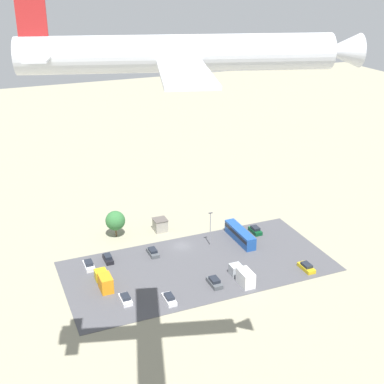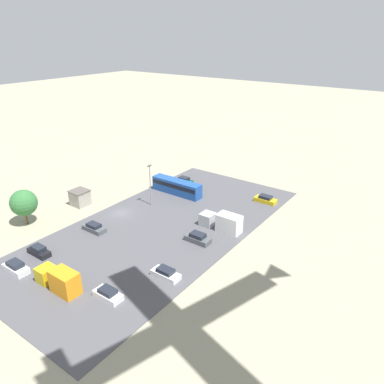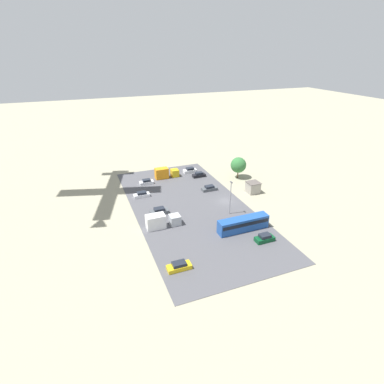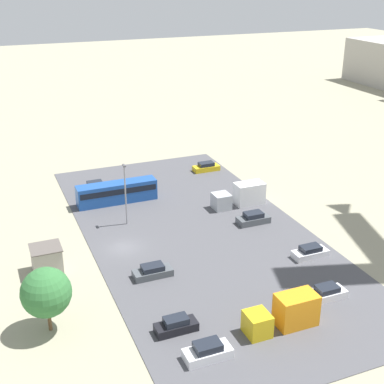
% 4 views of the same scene
% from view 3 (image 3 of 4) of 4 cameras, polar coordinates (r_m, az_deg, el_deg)
% --- Properties ---
extents(ground_plane, '(400.00, 400.00, 0.00)m').
position_cam_3_polar(ground_plane, '(80.29, 6.40, -1.76)').
color(ground_plane, gray).
extents(parking_lot_surface, '(58.73, 28.06, 0.08)m').
position_cam_3_polar(parking_lot_surface, '(76.53, -0.30, -3.02)').
color(parking_lot_surface, '#4C4C51').
rests_on(parking_lot_surface, ground).
extents(shed_building, '(3.33, 3.48, 3.17)m').
position_cam_3_polar(shed_building, '(85.65, 11.54, 0.87)').
color(shed_building, '#9E998E').
rests_on(shed_building, ground).
extents(bus, '(2.52, 11.81, 3.09)m').
position_cam_3_polar(bus, '(67.66, 9.72, -5.93)').
color(bus, '#1E4C9E').
rests_on(bus, ground).
extents(parked_car_0, '(1.72, 4.14, 1.55)m').
position_cam_3_polar(parked_car_0, '(94.62, 1.34, 3.27)').
color(parked_car_0, black).
rests_on(parked_car_0, ground).
extents(parked_car_1, '(1.91, 4.13, 1.63)m').
position_cam_3_polar(parked_car_1, '(65.48, 13.67, -8.54)').
color(parked_car_1, '#0C4723').
rests_on(parked_car_1, ground).
extents(parked_car_2, '(2.00, 4.47, 1.59)m').
position_cam_3_polar(parked_car_2, '(73.94, -6.24, -3.67)').
color(parked_car_2, '#4C5156').
rests_on(parked_car_2, ground).
extents(parked_car_3, '(1.90, 4.17, 1.42)m').
position_cam_3_polar(parked_car_3, '(90.67, -8.66, 1.90)').
color(parked_car_3, silver).
rests_on(parked_car_3, ground).
extents(parked_car_4, '(1.93, 4.52, 1.48)m').
position_cam_3_polar(parked_car_4, '(56.62, -2.48, -13.95)').
color(parked_car_4, gold).
rests_on(parked_car_4, ground).
extents(parked_car_5, '(1.95, 4.34, 1.62)m').
position_cam_3_polar(parked_car_5, '(98.16, -0.39, 4.14)').
color(parked_car_5, silver).
rests_on(parked_car_5, ground).
extents(parked_car_6, '(1.89, 4.44, 1.44)m').
position_cam_3_polar(parked_car_6, '(85.66, 3.33, 0.70)').
color(parked_car_6, '#4C5156').
rests_on(parked_car_6, ground).
extents(parked_car_7, '(1.85, 4.38, 1.46)m').
position_cam_3_polar(parked_car_7, '(82.93, -9.56, -0.51)').
color(parked_car_7, silver).
rests_on(parked_car_7, ground).
extents(parked_truck_0, '(2.47, 7.84, 3.26)m').
position_cam_3_polar(parked_truck_0, '(68.25, -5.89, -5.54)').
color(parked_truck_0, '#ADB2B7').
rests_on(parked_truck_0, ground).
extents(parked_truck_1, '(2.43, 7.38, 3.26)m').
position_cam_3_polar(parked_truck_1, '(94.10, -5.09, 3.60)').
color(parked_truck_1, gold).
rests_on(parked_truck_1, ground).
extents(tree_near_shed, '(4.82, 4.82, 6.66)m').
position_cam_3_polar(tree_near_shed, '(93.96, 8.83, 5.10)').
color(tree_near_shed, brown).
rests_on(tree_near_shed, ground).
extents(light_pole_lot_centre, '(0.90, 0.28, 8.55)m').
position_cam_3_polar(light_pole_lot_centre, '(72.21, 7.33, -0.86)').
color(light_pole_lot_centre, gray).
rests_on(light_pole_lot_centre, ground).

